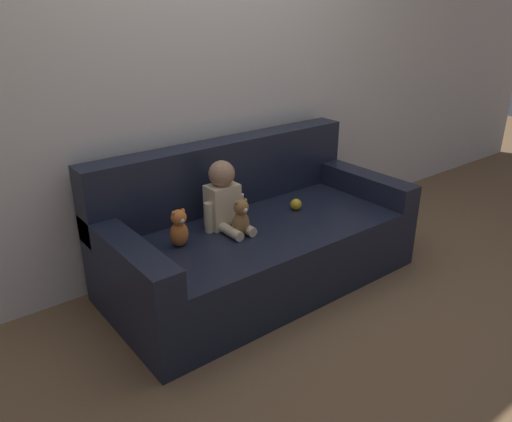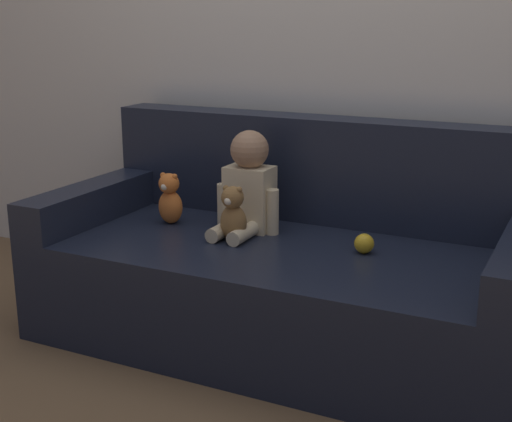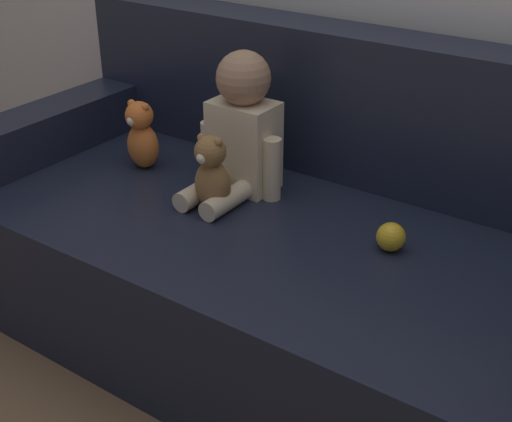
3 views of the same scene
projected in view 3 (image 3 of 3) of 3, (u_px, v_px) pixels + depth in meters
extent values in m
plane|color=brown|center=(280.00, 338.00, 2.11)|extent=(12.00, 12.00, 0.00)
cube|color=black|center=(281.00, 281.00, 2.01)|extent=(1.89, 0.91, 0.40)
cube|color=black|center=(352.00, 105.00, 2.08)|extent=(1.89, 0.18, 0.44)
cube|color=black|center=(61.00, 126.00, 2.32)|extent=(0.16, 0.91, 0.15)
cube|color=beige|center=(244.00, 145.00, 2.04)|extent=(0.18, 0.13, 0.26)
sphere|color=#A37A5B|center=(243.00, 78.00, 1.94)|extent=(0.15, 0.15, 0.15)
cylinder|color=beige|center=(200.00, 192.00, 2.00)|extent=(0.06, 0.17, 0.06)
cylinder|color=beige|center=(226.00, 201.00, 1.95)|extent=(0.06, 0.17, 0.06)
cylinder|color=beige|center=(210.00, 151.00, 2.10)|extent=(0.05, 0.05, 0.18)
cylinder|color=beige|center=(272.00, 169.00, 1.99)|extent=(0.05, 0.05, 0.18)
ellipsoid|color=olive|center=(213.00, 185.00, 1.94)|extent=(0.11, 0.09, 0.14)
sphere|color=olive|center=(210.00, 151.00, 1.89)|extent=(0.09, 0.09, 0.09)
sphere|color=olive|center=(201.00, 138.00, 1.89)|extent=(0.02, 0.02, 0.02)
sphere|color=olive|center=(218.00, 142.00, 1.86)|extent=(0.02, 0.02, 0.02)
sphere|color=beige|center=(202.00, 158.00, 1.87)|extent=(0.03, 0.03, 0.03)
ellipsoid|color=orange|center=(143.00, 146.00, 2.19)|extent=(0.10, 0.09, 0.14)
sphere|color=orange|center=(139.00, 115.00, 2.13)|extent=(0.09, 0.09, 0.09)
sphere|color=orange|center=(131.00, 103.00, 2.13)|extent=(0.02, 0.02, 0.02)
sphere|color=orange|center=(145.00, 107.00, 2.10)|extent=(0.02, 0.02, 0.02)
sphere|color=beige|center=(131.00, 121.00, 2.11)|extent=(0.03, 0.03, 0.03)
sphere|color=gold|center=(391.00, 237.00, 1.76)|extent=(0.07, 0.07, 0.07)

